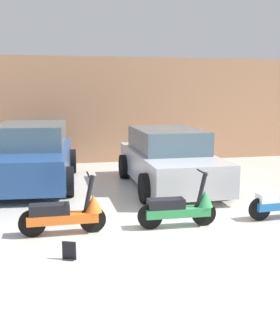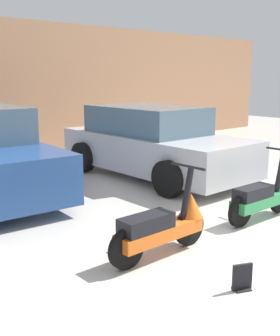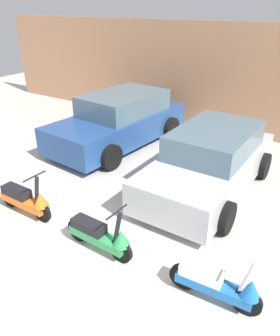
% 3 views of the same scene
% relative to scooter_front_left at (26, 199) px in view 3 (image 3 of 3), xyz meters
% --- Properties ---
extents(ground_plane, '(28.00, 28.00, 0.00)m').
position_rel_scooter_front_left_xyz_m(ground_plane, '(1.63, -1.07, -0.35)').
color(ground_plane, beige).
extents(wall_back, '(19.60, 0.12, 3.36)m').
position_rel_scooter_front_left_xyz_m(wall_back, '(1.63, 6.78, 1.33)').
color(wall_back, tan).
rests_on(wall_back, ground_plane).
extents(scooter_front_left, '(1.42, 0.51, 0.99)m').
position_rel_scooter_front_left_xyz_m(scooter_front_left, '(0.00, 0.00, 0.00)').
color(scooter_front_left, black).
rests_on(scooter_front_left, ground_plane).
extents(scooter_front_right, '(1.39, 0.50, 0.97)m').
position_rel_scooter_front_left_xyz_m(scooter_front_right, '(1.94, -0.05, -0.01)').
color(scooter_front_right, black).
rests_on(scooter_front_right, ground_plane).
extents(scooter_front_center, '(1.35, 0.48, 0.94)m').
position_rel_scooter_front_left_xyz_m(scooter_front_center, '(3.98, 0.02, -0.02)').
color(scooter_front_center, black).
rests_on(scooter_front_center, ground_plane).
extents(car_rear_left, '(2.42, 4.55, 1.50)m').
position_rel_scooter_front_left_xyz_m(car_rear_left, '(-0.67, 4.02, 0.36)').
color(car_rear_left, navy).
rests_on(car_rear_left, ground_plane).
extents(car_rear_center, '(2.01, 4.13, 1.40)m').
position_rel_scooter_front_left_xyz_m(car_rear_center, '(2.61, 2.97, 0.32)').
color(car_rear_center, '#B7B7BC').
rests_on(car_rear_center, ground_plane).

